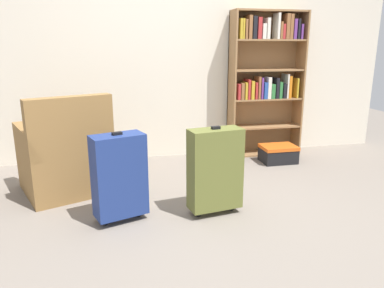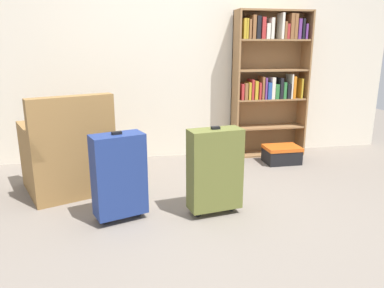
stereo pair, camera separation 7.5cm
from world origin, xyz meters
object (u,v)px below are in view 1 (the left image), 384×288
Objects in this scene: storage_box at (278,153)px; suitcase_olive at (215,169)px; armchair at (66,158)px; mug at (134,185)px; suitcase_navy_blue at (119,176)px; bookshelf at (265,75)px.

suitcase_olive is (-1.08, -1.12, 0.26)m from storage_box.
armchair is 0.66m from mug.
suitcase_olive is (0.73, -0.03, 0.01)m from suitcase_navy_blue.
suitcase_olive reaches higher than suitcase_navy_blue.
bookshelf is 14.02× the size of mug.
storage_box is 0.55× the size of suitcase_olive.
armchair is at bearing 148.44° from suitcase_olive.
bookshelf reaches higher than mug.
mug is 1.75m from storage_box.
mug is at bearing 76.86° from suitcase_navy_blue.
armchair is at bearing 123.21° from suitcase_navy_blue.
bookshelf is 2.38m from suitcase_navy_blue.
bookshelf reaches higher than suitcase_navy_blue.
bookshelf reaches higher than suitcase_olive.
suitcase_olive reaches higher than mug.
bookshelf is 0.94m from storage_box.
suitcase_navy_blue is at bearing -103.14° from mug.
armchair reaches higher than storage_box.
suitcase_navy_blue is at bearing -56.79° from armchair.
storage_box is at bearing -83.86° from bookshelf.
bookshelf is 1.85× the size of armchair.
mug is at bearing -10.90° from armchair.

